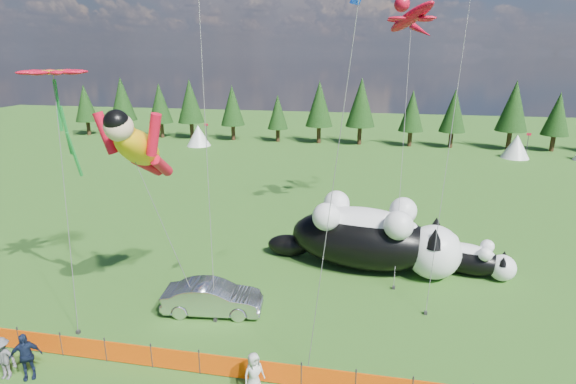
{
  "coord_description": "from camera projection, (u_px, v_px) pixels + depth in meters",
  "views": [
    {
      "loc": [
        5.11,
        -16.76,
        11.97
      ],
      "look_at": [
        1.17,
        4.0,
        5.44
      ],
      "focal_mm": 28.0,
      "sensor_mm": 36.0,
      "label": 1
    }
  ],
  "objects": [
    {
      "name": "gecko_kite",
      "position": [
        411.0,
        17.0,
        28.54
      ],
      "size": [
        5.91,
        13.02,
        16.97
      ],
      "color": "red",
      "rests_on": "ground"
    },
    {
      "name": "safety_fence",
      "position": [
        224.0,
        366.0,
        17.21
      ],
      "size": [
        22.06,
        0.06,
        1.1
      ],
      "color": "#262626",
      "rests_on": "ground"
    },
    {
      "name": "spectator_e",
      "position": [
        254.0,
        374.0,
        16.31
      ],
      "size": [
        0.96,
        0.95,
        1.67
      ],
      "primitive_type": "imported",
      "rotation": [
        0.0,
        0.0,
        0.76
      ],
      "color": "beige",
      "rests_on": "ground"
    },
    {
      "name": "cat_small",
      "position": [
        470.0,
        258.0,
        25.29
      ],
      "size": [
        5.35,
        3.0,
        1.97
      ],
      "rotation": [
        0.0,
        0.0,
        -0.29
      ],
      "color": "black",
      "rests_on": "ground"
    },
    {
      "name": "flower_kite",
      "position": [
        54.0,
        76.0,
        19.11
      ],
      "size": [
        2.89,
        3.8,
        11.42
      ],
      "color": "red",
      "rests_on": "ground"
    },
    {
      "name": "diamond_kite_c",
      "position": [
        358.0,
        7.0,
        14.11
      ],
      "size": [
        1.72,
        1.4,
        14.68
      ],
      "color": "#0C34BA",
      "rests_on": "ground"
    },
    {
      "name": "ground",
      "position": [
        246.0,
        332.0,
        20.18
      ],
      "size": [
        160.0,
        160.0,
        0.0
      ],
      "primitive_type": "plane",
      "color": "#14390A",
      "rests_on": "ground"
    },
    {
      "name": "spectator_c",
      "position": [
        26.0,
        356.0,
        17.05
      ],
      "size": [
        1.27,
        1.08,
        1.93
      ],
      "primitive_type": "imported",
      "rotation": [
        0.0,
        0.0,
        0.54
      ],
      "color": "#141D37",
      "rests_on": "ground"
    },
    {
      "name": "superhero_kite",
      "position": [
        138.0,
        148.0,
        19.32
      ],
      "size": [
        4.79,
        5.12,
        10.29
      ],
      "color": "#EEB00C",
      "rests_on": "ground"
    },
    {
      "name": "cat_large",
      "position": [
        371.0,
        237.0,
        25.71
      ],
      "size": [
        11.25,
        5.17,
        4.07
      ],
      "rotation": [
        0.0,
        0.0,
        -0.15
      ],
      "color": "black",
      "rests_on": "ground"
    },
    {
      "name": "spectator_d",
      "position": [
        2.0,
        358.0,
        17.05
      ],
      "size": [
        1.16,
        0.63,
        1.77
      ],
      "primitive_type": "imported",
      "rotation": [
        0.0,
        0.0,
        0.04
      ],
      "color": "#5B5B60",
      "rests_on": "ground"
    },
    {
      "name": "tree_line",
      "position": [
        336.0,
        115.0,
        61.24
      ],
      "size": [
        90.0,
        4.0,
        8.0
      ],
      "primitive_type": null,
      "color": "black",
      "rests_on": "ground"
    },
    {
      "name": "car",
      "position": [
        213.0,
        298.0,
        21.48
      ],
      "size": [
        4.88,
        2.22,
        1.55
      ],
      "primitive_type": "imported",
      "rotation": [
        0.0,
        0.0,
        1.7
      ],
      "color": "silver",
      "rests_on": "ground"
    },
    {
      "name": "festival_tents",
      "position": [
        421.0,
        143.0,
        55.35
      ],
      "size": [
        50.0,
        3.2,
        2.8
      ],
      "primitive_type": null,
      "color": "white",
      "rests_on": "ground"
    }
  ]
}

